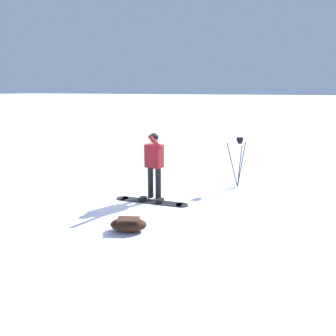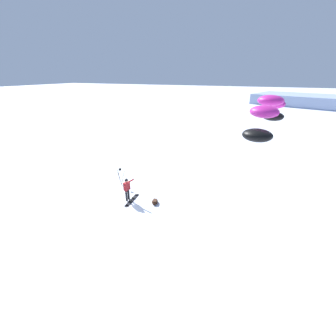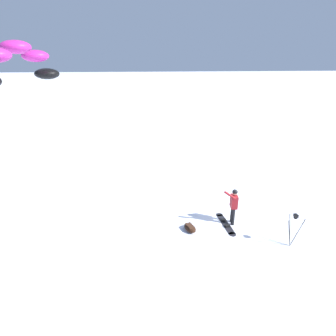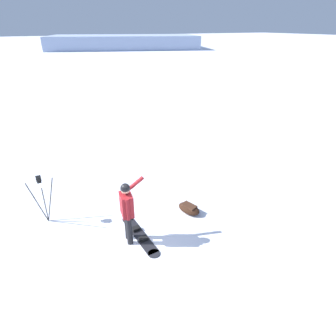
{
  "view_description": "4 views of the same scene",
  "coord_description": "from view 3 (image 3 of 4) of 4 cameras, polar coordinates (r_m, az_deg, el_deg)",
  "views": [
    {
      "loc": [
        -6.99,
        -3.66,
        2.62
      ],
      "look_at": [
        -0.46,
        -1.06,
        0.88
      ],
      "focal_mm": 34.32,
      "sensor_mm": 36.0,
      "label": 1
    },
    {
      "loc": [
        -7.72,
        10.45,
        7.99
      ],
      "look_at": [
        -3.11,
        -0.58,
        2.87
      ],
      "focal_mm": 23.7,
      "sensor_mm": 36.0,
      "label": 2
    },
    {
      "loc": [
        -4.08,
        -10.2,
        6.6
      ],
      "look_at": [
        -2.92,
        -0.62,
        2.73
      ],
      "focal_mm": 29.08,
      "sensor_mm": 36.0,
      "label": 3
    },
    {
      "loc": [
        1.5,
        4.64,
        4.76
      ],
      "look_at": [
        -1.38,
        -0.89,
        1.57
      ],
      "focal_mm": 30.03,
      "sensor_mm": 36.0,
      "label": 4
    }
  ],
  "objects": [
    {
      "name": "ground_plane",
      "position": [
        12.82,
        12.93,
        -9.75
      ],
      "size": [
        300.0,
        300.0,
        0.0
      ],
      "primitive_type": "plane",
      "color": "white"
    },
    {
      "name": "traction_kite",
      "position": [
        11.19,
        -28.87,
        18.79
      ],
      "size": [
        1.68,
        5.2,
        1.39
      ],
      "color": "black"
    },
    {
      "name": "camera_tripod",
      "position": [
        11.21,
        24.91,
        -10.51
      ],
      "size": [
        0.67,
        0.47,
        1.37
      ],
      "color": "#262628",
      "rests_on": "ground_plane"
    },
    {
      "name": "snowboarder",
      "position": [
        11.83,
        13.58,
        -7.2
      ],
      "size": [
        0.67,
        0.47,
        1.64
      ],
      "color": "black",
      "rests_on": "ground_plane"
    },
    {
      "name": "snowboard",
      "position": [
        12.19,
        11.96,
        -11.34
      ],
      "size": [
        0.38,
        1.8,
        0.1
      ],
      "color": "black",
      "rests_on": "ground_plane"
    },
    {
      "name": "gear_bag_large",
      "position": [
        11.53,
        4.62,
        -12.35
      ],
      "size": [
        0.6,
        0.78,
        0.25
      ],
      "color": "black",
      "rests_on": "ground_plane"
    }
  ]
}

